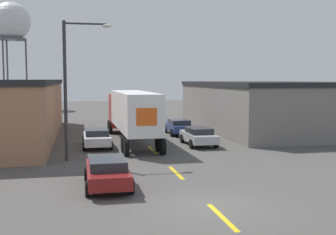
{
  "coord_description": "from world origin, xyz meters",
  "views": [
    {
      "loc": [
        -4.85,
        -15.05,
        4.83
      ],
      "look_at": [
        0.85,
        11.91,
        2.33
      ],
      "focal_mm": 45.0,
      "sensor_mm": 36.0,
      "label": 1
    }
  ],
  "objects_px": {
    "parked_car_right_far": "(179,126)",
    "semi_truck": "(131,111)",
    "street_lamp": "(71,80)",
    "parked_car_left_far": "(97,137)",
    "water_tower": "(11,22)",
    "parked_car_right_mid": "(199,136)",
    "parked_car_left_near": "(107,172)"
  },
  "relations": [
    {
      "from": "parked_car_left_near",
      "to": "street_lamp",
      "type": "relative_size",
      "value": 0.53
    },
    {
      "from": "parked_car_right_far",
      "to": "parked_car_left_near",
      "type": "bearing_deg",
      "value": -113.26
    },
    {
      "from": "parked_car_left_near",
      "to": "water_tower",
      "type": "bearing_deg",
      "value": 102.16
    },
    {
      "from": "water_tower",
      "to": "semi_truck",
      "type": "bearing_deg",
      "value": -70.46
    },
    {
      "from": "parked_car_right_far",
      "to": "parked_car_right_mid",
      "type": "xyz_separation_m",
      "value": [
        0.0,
        -6.31,
        0.0
      ]
    },
    {
      "from": "semi_truck",
      "to": "street_lamp",
      "type": "distance_m",
      "value": 8.7
    },
    {
      "from": "parked_car_right_far",
      "to": "parked_car_right_mid",
      "type": "height_order",
      "value": "same"
    },
    {
      "from": "semi_truck",
      "to": "parked_car_left_far",
      "type": "distance_m",
      "value": 4.07
    },
    {
      "from": "parked_car_left_near",
      "to": "semi_truck",
      "type": "bearing_deg",
      "value": 78.82
    },
    {
      "from": "parked_car_left_far",
      "to": "parked_car_left_near",
      "type": "xyz_separation_m",
      "value": [
        0.0,
        -11.4,
        0.0
      ]
    },
    {
      "from": "parked_car_right_mid",
      "to": "street_lamp",
      "type": "distance_m",
      "value": 10.64
    },
    {
      "from": "parked_car_right_far",
      "to": "parked_car_left_near",
      "type": "height_order",
      "value": "same"
    },
    {
      "from": "parked_car_right_mid",
      "to": "parked_car_left_far",
      "type": "bearing_deg",
      "value": 175.24
    },
    {
      "from": "street_lamp",
      "to": "parked_car_right_far",
      "type": "bearing_deg",
      "value": 48.91
    },
    {
      "from": "parked_car_right_far",
      "to": "water_tower",
      "type": "distance_m",
      "value": 44.67
    },
    {
      "from": "parked_car_right_mid",
      "to": "parked_car_left_far",
      "type": "relative_size",
      "value": 1.0
    },
    {
      "from": "parked_car_right_mid",
      "to": "street_lamp",
      "type": "relative_size",
      "value": 0.53
    },
    {
      "from": "water_tower",
      "to": "parked_car_right_mid",
      "type": "bearing_deg",
      "value": -66.56
    },
    {
      "from": "parked_car_left_far",
      "to": "street_lamp",
      "type": "bearing_deg",
      "value": -109.53
    },
    {
      "from": "semi_truck",
      "to": "parked_car_right_far",
      "type": "relative_size",
      "value": 3.31
    },
    {
      "from": "parked_car_left_far",
      "to": "water_tower",
      "type": "bearing_deg",
      "value": 105.19
    },
    {
      "from": "parked_car_right_mid",
      "to": "water_tower",
      "type": "bearing_deg",
      "value": 113.44
    },
    {
      "from": "parked_car_right_far",
      "to": "semi_truck",
      "type": "bearing_deg",
      "value": -145.27
    },
    {
      "from": "parked_car_right_far",
      "to": "water_tower",
      "type": "height_order",
      "value": "water_tower"
    },
    {
      "from": "water_tower",
      "to": "street_lamp",
      "type": "xyz_separation_m",
      "value": [
        10.24,
        -48.32,
        -9.33
      ]
    },
    {
      "from": "parked_car_right_mid",
      "to": "street_lamp",
      "type": "bearing_deg",
      "value": -156.05
    },
    {
      "from": "semi_truck",
      "to": "water_tower",
      "type": "bearing_deg",
      "value": 108.73
    },
    {
      "from": "street_lamp",
      "to": "parked_car_left_far",
      "type": "bearing_deg",
      "value": 70.47
    },
    {
      "from": "parked_car_left_near",
      "to": "water_tower",
      "type": "distance_m",
      "value": 57.96
    },
    {
      "from": "semi_truck",
      "to": "parked_car_left_far",
      "type": "bearing_deg",
      "value": -138.42
    },
    {
      "from": "parked_car_right_far",
      "to": "street_lamp",
      "type": "relative_size",
      "value": 0.53
    },
    {
      "from": "water_tower",
      "to": "street_lamp",
      "type": "distance_m",
      "value": 50.27
    }
  ]
}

